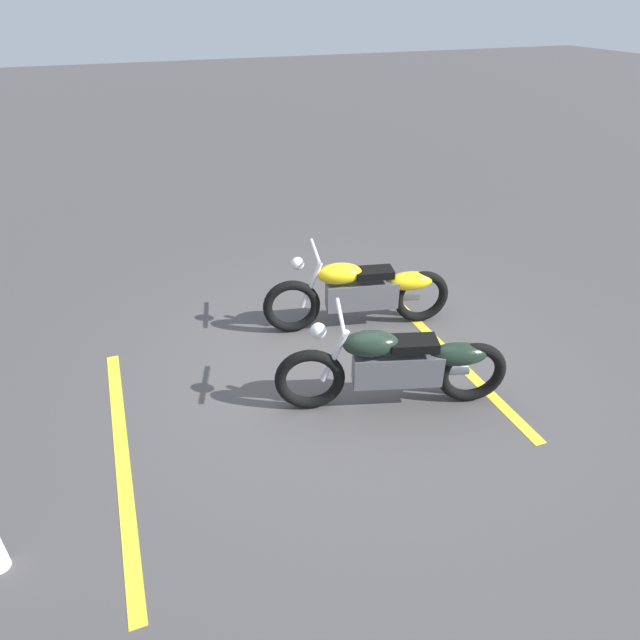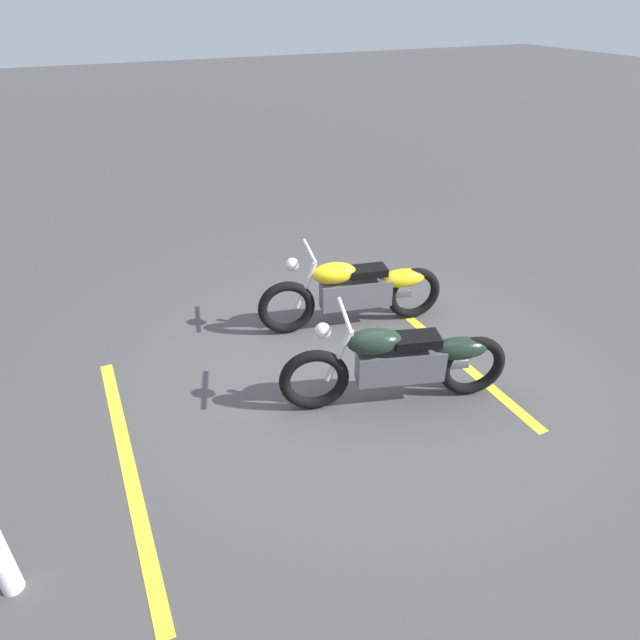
{
  "view_description": "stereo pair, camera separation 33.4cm",
  "coord_description": "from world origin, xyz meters",
  "views": [
    {
      "loc": [
        1.92,
        4.32,
        3.49
      ],
      "look_at": [
        0.3,
        0.0,
        0.65
      ],
      "focal_mm": 30.35,
      "sensor_mm": 36.0,
      "label": 1
    },
    {
      "loc": [
        2.23,
        4.2,
        3.49
      ],
      "look_at": [
        0.3,
        0.0,
        0.65
      ],
      "focal_mm": 30.35,
      "sensor_mm": 36.0,
      "label": 2
    }
  ],
  "objects": [
    {
      "name": "ground_plane",
      "position": [
        0.0,
        0.0,
        0.0
      ],
      "size": [
        60.0,
        60.0,
        0.0
      ],
      "primitive_type": "plane",
      "color": "#474444"
    },
    {
      "name": "motorcycle_bright_foreground",
      "position": [
        -0.5,
        -0.71,
        0.46
      ],
      "size": [
        2.21,
        0.71,
        1.04
      ],
      "rotation": [
        0.0,
        0.0,
        -0.21
      ],
      "color": "black",
      "rests_on": "ground"
    },
    {
      "name": "motorcycle_dark_foreground",
      "position": [
        -0.22,
        0.73,
        0.46
      ],
      "size": [
        2.17,
        0.81,
        1.04
      ],
      "rotation": [
        0.0,
        0.0,
        -0.29
      ],
      "color": "black",
      "rests_on": "ground"
    },
    {
      "name": "parking_stripe_near",
      "position": [
        -1.17,
        0.1,
        0.0
      ],
      "size": [
        0.15,
        3.2,
        0.01
      ],
      "primitive_type": "cube",
      "rotation": [
        0.0,
        0.0,
        1.58
      ],
      "color": "yellow",
      "rests_on": "ground"
    },
    {
      "name": "parking_stripe_mid",
      "position": [
        2.35,
        0.53,
        0.0
      ],
      "size": [
        0.15,
        3.2,
        0.01
      ],
      "primitive_type": "cube",
      "rotation": [
        0.0,
        0.0,
        1.58
      ],
      "color": "yellow",
      "rests_on": "ground"
    }
  ]
}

